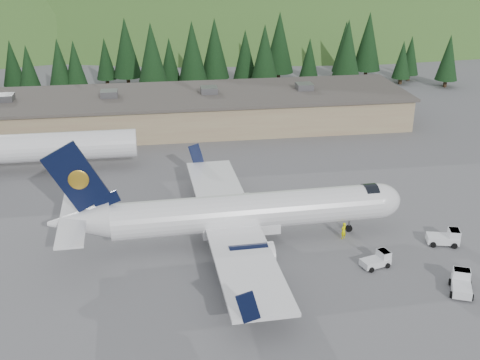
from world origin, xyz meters
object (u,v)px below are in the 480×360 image
object	(u,v)px
airliner	(239,214)
terminal_building	(177,110)
second_airliner	(23,147)
baggage_tug_a	(378,260)
baggage_tug_c	(461,283)
baggage_tug_b	(446,238)
ramp_worker	(343,231)

from	to	relation	value
airliner	terminal_building	xyz separation A→B (m)	(-4.00, 38.04, -0.43)
second_airliner	baggage_tug_a	bearing A→B (deg)	-38.58
airliner	baggage_tug_a	distance (m)	13.71
baggage_tug_c	baggage_tug_b	bearing A→B (deg)	6.21
second_airliner	baggage_tug_b	distance (m)	50.78
baggage_tug_b	airliner	bearing A→B (deg)	-174.98
baggage_tug_c	terminal_building	xyz separation A→B (m)	(-21.42, 49.45, 1.89)
airliner	second_airliner	world-z (taller)	second_airliner
baggage_tug_c	terminal_building	size ratio (longest dim) A/B	0.05
baggage_tug_b	ramp_worker	world-z (taller)	ramp_worker
second_airliner	baggage_tug_b	xyz separation A→B (m)	(43.79, -25.57, -2.61)
airliner	second_airliner	xyz separation A→B (m)	(-23.92, 22.04, 0.27)
airliner	ramp_worker	bearing A→B (deg)	-7.22
baggage_tug_a	ramp_worker	xyz separation A→B (m)	(-1.49, 5.54, 0.24)
airliner	baggage_tug_c	size ratio (longest dim) A/B	10.11
baggage_tug_a	second_airliner	bearing A→B (deg)	125.46
baggage_tug_c	second_airliner	bearing A→B (deg)	74.61
terminal_building	second_airliner	bearing A→B (deg)	-141.22
baggage_tug_b	baggage_tug_a	bearing A→B (deg)	-144.79
airliner	baggage_tug_b	size ratio (longest dim) A/B	10.46
airliner	baggage_tug_c	world-z (taller)	airliner
baggage_tug_b	terminal_building	distance (m)	47.98
baggage_tug_b	baggage_tug_c	xyz separation A→B (m)	(-2.46, -7.87, 0.01)
airliner	ramp_worker	size ratio (longest dim) A/B	19.73
second_airliner	baggage_tug_a	xyz separation A→B (m)	(35.75, -28.52, -2.69)
baggage_tug_b	terminal_building	bearing A→B (deg)	134.99
airliner	baggage_tug_b	world-z (taller)	airliner
baggage_tug_c	baggage_tug_a	bearing A→B (deg)	72.14
baggage_tug_b	terminal_building	size ratio (longest dim) A/B	0.05
ramp_worker	baggage_tug_c	bearing A→B (deg)	92.90
terminal_building	baggage_tug_b	bearing A→B (deg)	-60.13
baggage_tug_c	terminal_building	distance (m)	53.92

